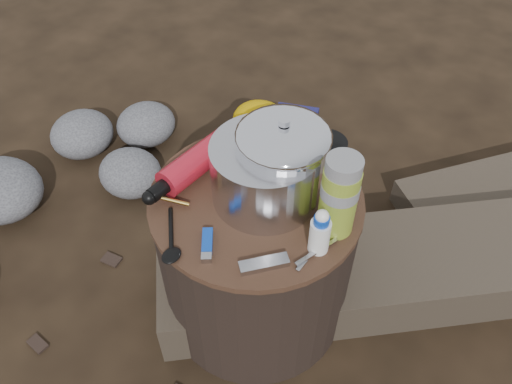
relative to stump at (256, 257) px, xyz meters
The scene contains 16 objects.
ground 0.23m from the stump, ahead, with size 60.00×60.00×0.00m, color black.
stump is the anchor object (origin of this frame).
rock_ring 0.80m from the stump, behind, with size 0.49×1.06×0.21m, color #56565B, non-canonical shape.
log_main 0.70m from the stump, 40.53° to the left, with size 0.32×1.90×0.16m, color #3E3429.
foil_windscreen 0.31m from the stump, 52.92° to the left, with size 0.25×0.25×0.15m, color silver.
camping_pot 0.34m from the stump, 49.62° to the left, with size 0.20×0.20×0.20m, color white.
fuel_bottle 0.31m from the stump, behind, with size 0.07×0.29×0.07m, color red, non-canonical shape.
thermos 0.38m from the stump, ahead, with size 0.08×0.08×0.20m, color #8BA22D.
travel_mug 0.34m from the stump, 47.32° to the left, with size 0.09×0.09×0.13m, color black.
stuff_sack 0.35m from the stump, 118.07° to the left, with size 0.16×0.13×0.11m, color #D6A000.
food_pouch 0.35m from the stump, 91.98° to the left, with size 0.10×0.02×0.13m, color navy.
lighter 0.29m from the stump, 95.53° to the right, with size 0.02×0.09×0.02m, color #0E40BB.
multitool 0.31m from the stump, 52.98° to the right, with size 0.03×0.10×0.01m, color #AFAFB3.
pot_grabber 0.31m from the stump, 21.72° to the right, with size 0.03×0.11×0.01m, color #AFAFB3, non-canonical shape.
spork 0.32m from the stump, 118.96° to the right, with size 0.03×0.15×0.01m, color black, non-canonical shape.
squeeze_bottle 0.34m from the stump, 16.07° to the right, with size 0.04×0.04×0.10m, color white.
Camera 1 is at (0.43, -0.69, 1.34)m, focal length 36.32 mm.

